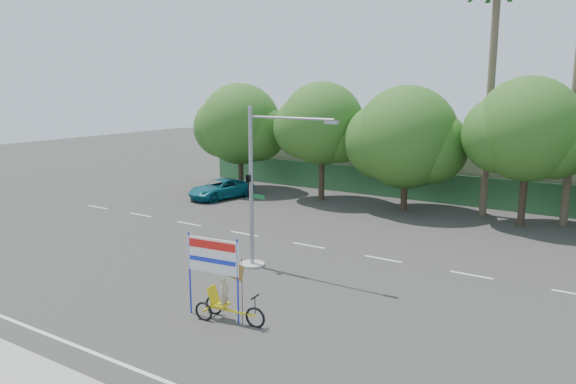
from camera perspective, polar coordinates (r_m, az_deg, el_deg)
The scene contains 11 objects.
ground at distance 20.70m, azimuth -4.77°, elevation -11.57°, with size 120.00×120.00×0.00m, color #33302D.
fence at distance 39.01m, azimuth 14.97°, elevation 0.39°, with size 38.00×0.08×2.00m, color #336B3D.
building_left at distance 46.84m, azimuth 5.12°, elevation 3.69°, with size 12.00×8.00×4.00m, color beige.
tree_far_left at distance 42.07m, azimuth -4.94°, elevation 6.65°, with size 7.14×6.00×7.96m.
tree_left at distance 38.14m, azimuth 3.43°, elevation 6.67°, with size 6.66×5.60×8.07m.
tree_center at distance 35.61m, azimuth 11.85°, elevation 5.19°, with size 7.62×6.40×7.85m.
tree_right at distance 33.65m, azimuth 23.11°, elevation 5.54°, with size 6.90×5.80×8.36m.
palm_short at distance 35.52m, azimuth 20.04°, elevation 11.86°, with size 3.73×3.79×14.45m.
traffic_signal at distance 24.14m, azimuth -3.19°, elevation -1.00°, with size 4.72×1.10×7.00m.
trike_billboard at distance 19.33m, azimuth -6.87°, elevation -9.48°, with size 3.01×0.83×2.97m.
pickup_truck at distance 39.47m, azimuth -6.85°, elevation 0.32°, with size 2.21×4.79×1.33m, color #0F5F6F.
Camera 1 is at (11.83, -15.02, 7.93)m, focal length 35.00 mm.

